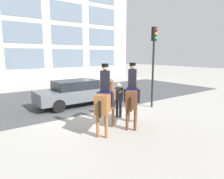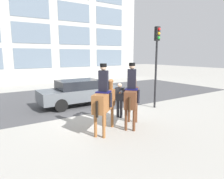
% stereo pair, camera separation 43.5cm
% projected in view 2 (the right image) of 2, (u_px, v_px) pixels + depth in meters
% --- Properties ---
extents(ground_plane, '(80.00, 80.00, 0.00)m').
position_uv_depth(ground_plane, '(96.00, 116.00, 9.50)').
color(ground_plane, '#9E9B93').
extents(road_surface, '(25.27, 8.50, 0.01)m').
position_uv_depth(road_surface, '(62.00, 98.00, 13.42)').
color(road_surface, '#444447').
rests_on(road_surface, ground_plane).
extents(mounted_horse_lead, '(1.59, 1.46, 2.57)m').
position_uv_depth(mounted_horse_lead, '(104.00, 98.00, 7.38)').
color(mounted_horse_lead, brown).
rests_on(mounted_horse_lead, ground_plane).
extents(mounted_horse_companion, '(1.44, 1.46, 2.58)m').
position_uv_depth(mounted_horse_companion, '(132.00, 95.00, 7.98)').
color(mounted_horse_companion, '#59331E').
rests_on(mounted_horse_companion, ground_plane).
extents(pedestrian_bystander, '(0.68, 0.82, 1.61)m').
position_uv_depth(pedestrian_bystander, '(120.00, 98.00, 9.14)').
color(pedestrian_bystander, '#232328').
rests_on(pedestrian_bystander, ground_plane).
extents(street_car_near_lane, '(4.63, 1.82, 1.46)m').
position_uv_depth(street_car_near_lane, '(80.00, 92.00, 11.51)').
color(street_car_near_lane, '#51565B').
rests_on(street_car_near_lane, ground_plane).
extents(traffic_light, '(0.24, 0.29, 4.33)m').
position_uv_depth(traffic_light, '(157.00, 55.00, 10.56)').
color(traffic_light, black).
rests_on(traffic_light, ground_plane).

